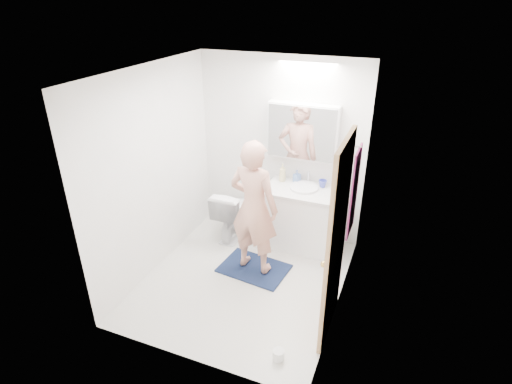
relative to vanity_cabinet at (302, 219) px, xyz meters
The scene contains 23 objects.
floor 1.12m from the vanity_cabinet, 112.77° to the right, with size 2.50×2.50×0.00m, color silver.
ceiling 2.27m from the vanity_cabinet, 112.77° to the right, with size 2.50×2.50×0.00m, color white.
wall_back 0.95m from the vanity_cabinet, 144.87° to the left, with size 2.50×2.50×0.00m, color white.
wall_front 2.39m from the vanity_cabinet, 100.36° to the right, with size 2.50×2.50×0.00m, color white.
wall_left 1.96m from the vanity_cabinet, 147.33° to the right, with size 2.50×2.50×0.00m, color white.
wall_right 1.44m from the vanity_cabinet, 54.24° to the right, with size 2.50×2.50×0.00m, color white.
vanity_cabinet is the anchor object (origin of this frame).
countertop 0.41m from the vanity_cabinet, 90.00° to the right, with size 0.95×0.58×0.04m, color silver.
sink_basin 0.45m from the vanity_cabinet, 90.00° to the left, with size 0.36×0.36×0.03m, color white.
faucet 0.56m from the vanity_cabinet, 90.00° to the left, with size 0.02×0.02×0.16m, color silver.
medicine_cabinet 1.13m from the vanity_cabinet, 116.57° to the left, with size 0.88×0.14×0.70m, color white.
mirror_panel 1.12m from the vanity_cabinet, 128.08° to the left, with size 0.84×0.01×0.66m, color silver.
toilet 0.93m from the vanity_cabinet, behind, with size 0.40×0.70×0.71m, color white.
bath_rug 0.91m from the vanity_cabinet, 116.97° to the right, with size 0.80×0.55×0.02m, color #13223E.
person 0.95m from the vanity_cabinet, 116.97° to the right, with size 0.59×0.39×1.62m, color tan.
door 1.60m from the vanity_cabinet, 62.83° to the right, with size 0.04×0.80×2.00m, color tan.
door_knob 1.82m from the vanity_cabinet, 68.54° to the right, with size 0.06×0.06×0.06m, color gold.
towel 1.06m from the vanity_cabinet, 31.66° to the right, with size 0.02×0.42×1.00m, color #1E1440.
towel_hook 1.46m from the vanity_cabinet, 32.16° to the right, with size 0.02×0.02×0.07m, color silver.
soap_bottle_a 0.66m from the vanity_cabinet, 155.49° to the left, with size 0.09×0.09×0.24m, color #CABE82.
soap_bottle_b 0.56m from the vanity_cabinet, 128.04° to the left, with size 0.08×0.08×0.17m, color #5678B8.
toothbrush_cup 0.54m from the vanity_cabinet, 38.01° to the left, with size 0.10×0.10×0.10m, color #3D48B7.
toilet_paper_roll 1.97m from the vanity_cabinet, 79.75° to the right, with size 0.11×0.11×0.10m, color white.
Camera 1 is at (1.57, -3.55, 3.08)m, focal length 28.79 mm.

